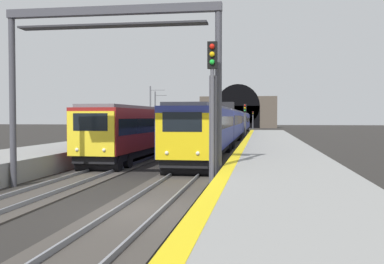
% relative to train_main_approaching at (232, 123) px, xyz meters
% --- Properties ---
extents(ground_plane, '(320.00, 320.00, 0.00)m').
position_rel_train_main_approaching_xyz_m(ground_plane, '(-46.24, 0.00, -2.20)').
color(ground_plane, '#282623').
extents(platform_right, '(112.00, 4.91, 1.06)m').
position_rel_train_main_approaching_xyz_m(platform_right, '(-46.24, -4.75, -1.67)').
color(platform_right, gray).
rests_on(platform_right, ground_plane).
extents(platform_right_edge_strip, '(112.00, 0.50, 0.01)m').
position_rel_train_main_approaching_xyz_m(platform_right_edge_strip, '(-46.24, -2.55, -1.14)').
color(platform_right_edge_strip, yellow).
rests_on(platform_right_edge_strip, platform_right).
extents(track_main_line, '(160.00, 2.96, 0.21)m').
position_rel_train_main_approaching_xyz_m(track_main_line, '(-46.24, 0.00, -2.16)').
color(track_main_line, '#423D38').
rests_on(track_main_line, ground_plane).
extents(train_main_approaching, '(77.14, 2.85, 4.74)m').
position_rel_train_main_approaching_xyz_m(train_main_approaching, '(0.00, 0.00, 0.00)').
color(train_main_approaching, navy).
rests_on(train_main_approaching, ground_plane).
extents(train_adjacent_platform, '(42.23, 3.38, 4.69)m').
position_rel_train_main_approaching_xyz_m(train_adjacent_platform, '(-16.33, 4.87, -0.02)').
color(train_adjacent_platform, maroon).
rests_on(train_adjacent_platform, ground_plane).
extents(railway_signal_near, '(0.39, 0.38, 6.00)m').
position_rel_train_main_approaching_xyz_m(railway_signal_near, '(-42.63, -1.94, 1.38)').
color(railway_signal_near, '#4C4C54').
rests_on(railway_signal_near, ground_plane).
extents(railway_signal_mid, '(0.39, 0.38, 4.64)m').
position_rel_train_main_approaching_xyz_m(railway_signal_mid, '(-6.09, -1.94, 0.63)').
color(railway_signal_mid, '#4C4C54').
rests_on(railway_signal_mid, ground_plane).
extents(railway_signal_far, '(0.39, 0.38, 4.39)m').
position_rel_train_main_approaching_xyz_m(railway_signal_far, '(48.40, -1.94, 0.41)').
color(railway_signal_far, '#4C4C54').
rests_on(railway_signal_far, ground_plane).
extents(overhead_signal_gantry, '(0.70, 9.34, 7.73)m').
position_rel_train_main_approaching_xyz_m(overhead_signal_gantry, '(-41.75, 2.44, 3.65)').
color(overhead_signal_gantry, '#3F3F47').
rests_on(overhead_signal_gantry, ground_plane).
extents(tunnel_portal, '(2.49, 21.29, 12.08)m').
position_rel_train_main_approaching_xyz_m(tunnel_portal, '(65.88, 2.44, 2.21)').
color(tunnel_portal, '#51473D').
rests_on(tunnel_portal, ground_plane).
extents(catenary_mast_near, '(0.22, 2.35, 7.65)m').
position_rel_train_main_approaching_xyz_m(catenary_mast_near, '(5.57, 12.44, 1.74)').
color(catenary_mast_near, '#595B60').
rests_on(catenary_mast_near, ground_plane).
extents(catenary_mast_far, '(0.22, 1.97, 7.02)m').
position_rel_train_main_approaching_xyz_m(catenary_mast_far, '(8.64, 12.45, 1.40)').
color(catenary_mast_far, '#595B60').
rests_on(catenary_mast_far, ground_plane).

